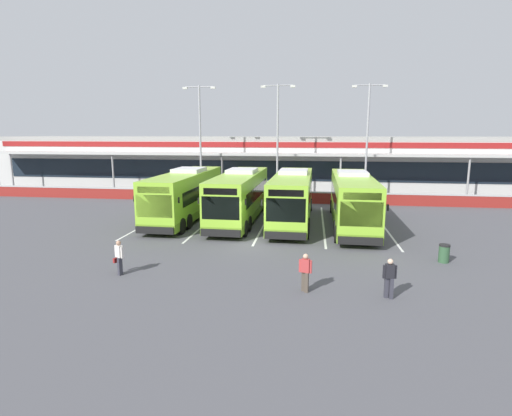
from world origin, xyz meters
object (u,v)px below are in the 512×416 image
Objects in this scene: coach_bus_centre at (292,198)px; coach_bus_right_centre at (352,201)px; coach_bus_leftmost at (186,195)px; lamp_post_centre at (278,135)px; pedestrian_child at (389,277)px; lamp_post_west at (200,134)px; litter_bin at (444,253)px; coach_bus_left_centre at (240,197)px; lamp_post_east at (367,135)px; pedestrian_in_dark_coat at (305,271)px; pedestrian_with_handbag at (119,257)px.

coach_bus_centre and coach_bus_right_centre have the same top height.
coach_bus_leftmost is 1.11× the size of lamp_post_centre.
pedestrian_child is 28.27m from lamp_post_west.
lamp_post_centre is 11.83× the size of litter_bin.
coach_bus_leftmost is 4.18m from coach_bus_left_centre.
coach_bus_centre is 15.06m from lamp_post_west.
pedestrian_child is 25.19m from lamp_post_east.
lamp_post_west is at bearing 99.20° from coach_bus_leftmost.
lamp_post_east reaches higher than coach_bus_centre.
pedestrian_in_dark_coat and pedestrian_child have the same top height.
coach_bus_centre is 7.52× the size of pedestrian_in_dark_coat.
coach_bus_left_centre is 13.10× the size of litter_bin.
lamp_post_centre is at bearing 79.67° from coach_bus_left_centre.
coach_bus_right_centre is 8.66m from litter_bin.
coach_bus_right_centre reaches higher than litter_bin.
lamp_post_centre is (-2.02, 10.39, 4.50)m from coach_bus_centre.
pedestrian_with_handbag is at bearing 174.74° from pedestrian_child.
litter_bin is (15.44, 3.94, -0.39)m from pedestrian_with_handbag.
pedestrian_with_handbag is (-7.35, -12.16, -0.93)m from coach_bus_centre.
lamp_post_east is (14.59, 11.07, 4.50)m from coach_bus_leftmost.
pedestrian_child is at bearing -71.24° from coach_bus_centre.
pedestrian_with_handbag and pedestrian_in_dark_coat have the same top height.
lamp_post_west is at bearing 119.25° from coach_bus_left_centre.
lamp_post_west is at bearing 178.72° from lamp_post_centre.
lamp_post_centre and lamp_post_east have the same top height.
pedestrian_with_handbag is at bearing -165.67° from litter_bin.
lamp_post_east is (10.41, 11.17, 4.50)m from coach_bus_left_centre.
lamp_post_west is at bearing -177.50° from lamp_post_east.
coach_bus_centre is at bearing 58.87° from pedestrian_with_handbag.
coach_bus_left_centre is 1.11× the size of lamp_post_centre.
coach_bus_left_centre reaches higher than pedestrian_with_handbag.
pedestrian_in_dark_coat is 0.15× the size of lamp_post_west.
lamp_post_east is at bearing 85.30° from pedestrian_child.
lamp_post_east is (2.02, 24.52, 5.42)m from pedestrian_child.
coach_bus_centre is 1.11× the size of lamp_post_east.
coach_bus_leftmost reaches higher than pedestrian_child.
lamp_post_centre is 1.00× the size of lamp_post_east.
pedestrian_with_handbag is at bearing -86.65° from coach_bus_leftmost.
coach_bus_left_centre is 1.00× the size of coach_bus_centre.
pedestrian_child is at bearing -94.70° from lamp_post_east.
lamp_post_west is at bearing 114.89° from pedestrian_in_dark_coat.
coach_bus_centre is 1.00× the size of coach_bus_right_centre.
litter_bin is (8.10, -8.22, -1.32)m from coach_bus_centre.
pedestrian_in_dark_coat is (1.20, -13.03, -0.91)m from coach_bus_centre.
pedestrian_in_dark_coat is at bearing -102.35° from lamp_post_east.
litter_bin is (1.58, -19.49, -5.82)m from lamp_post_east.
pedestrian_child is 1.74× the size of litter_bin.
coach_bus_leftmost is at bearing 93.35° from pedestrian_with_handbag.
coach_bus_left_centre is 1.11× the size of lamp_post_west.
pedestrian_in_dark_coat is at bearing -84.74° from coach_bus_centre.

